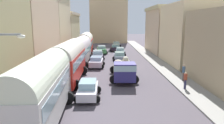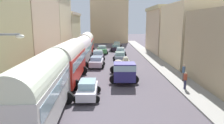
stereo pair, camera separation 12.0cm
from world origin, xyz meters
name	(u,v)px [view 1 (the left image)]	position (x,y,z in m)	size (l,w,h in m)	color
ground_plane	(110,61)	(0.00, 27.00, 0.00)	(154.00, 154.00, 0.00)	#504951
sidewalk_left	(65,61)	(-7.25, 27.00, 0.07)	(2.50, 70.00, 0.14)	gray
sidewalk_right	(155,60)	(7.25, 27.00, 0.07)	(2.50, 70.00, 0.14)	#979590
building_left_2	(28,16)	(-11.26, 23.18, 7.07)	(6.07, 12.59, 14.09)	beige
building_left_3	(53,24)	(-11.05, 35.22, 5.89)	(5.62, 11.02, 11.73)	beige
building_left_4	(66,30)	(-11.22, 48.42, 4.32)	(5.99, 14.45, 8.58)	beige
building_right_2	(187,34)	(11.27, 24.43, 4.41)	(5.54, 10.67, 8.82)	beige
building_right_3	(165,30)	(11.45, 36.79, 4.65)	(6.50, 12.38, 9.24)	beige
distant_church	(108,17)	(0.00, 58.96, 7.86)	(11.16, 7.71, 22.17)	tan
parked_bus_0	(41,87)	(-4.60, 6.50, 2.32)	(3.46, 9.20, 4.17)	silver
parked_bus_1	(68,60)	(-4.60, 15.50, 2.34)	(3.39, 9.28, 4.23)	red
parked_bus_2	(80,50)	(-4.60, 24.50, 2.20)	(3.48, 9.66, 4.00)	beige
parked_bus_3	(86,43)	(-4.60, 33.50, 2.33)	(3.39, 8.53, 4.20)	red
cargo_truck_0	(123,69)	(1.22, 16.01, 1.17)	(3.12, 7.36, 2.34)	navy
car_0	(119,57)	(1.42, 26.76, 0.76)	(2.20, 3.77, 1.51)	slate
car_1	(120,51)	(1.95, 32.82, 0.75)	(2.27, 4.36, 1.47)	slate
car_2	(116,48)	(1.37, 38.93, 0.72)	(2.52, 4.06, 1.40)	black
car_3	(116,44)	(1.83, 45.36, 0.73)	(2.41, 3.73, 1.44)	silver
car_4	(88,89)	(-2.14, 10.70, 0.73)	(2.10, 3.71, 1.45)	silver
car_5	(96,62)	(-2.04, 22.45, 0.76)	(2.39, 3.74, 1.48)	silver
car_6	(98,55)	(-2.15, 28.76, 0.75)	(2.48, 4.29, 1.49)	gray
car_7	(102,49)	(-1.63, 35.40, 0.79)	(2.49, 4.32, 1.56)	#4E9A58
pedestrian_0	(184,72)	(7.43, 15.02, 1.08)	(0.37, 0.37, 1.86)	#544746
pedestrian_2	(185,80)	(6.61, 12.35, 1.00)	(0.38, 0.38, 1.74)	#303053
streetlamp_near	(0,75)	(-6.22, 5.02, 3.46)	(1.86, 0.28, 5.67)	gray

